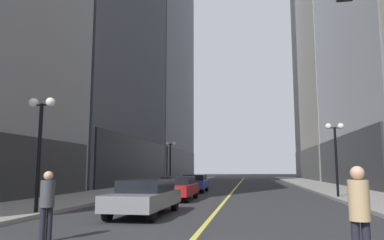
{
  "coord_description": "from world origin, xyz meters",
  "views": [
    {
      "loc": [
        1.45,
        -3.58,
        1.71
      ],
      "look_at": [
        -3.2,
        25.27,
        5.68
      ],
      "focal_mm": 34.09,
      "sensor_mm": 36.0,
      "label": 1
    }
  ],
  "objects_px": {
    "car_blue": "(195,183)",
    "street_lamp_left_near": "(41,128)",
    "car_red": "(178,187)",
    "car_grey": "(145,196)",
    "pedestrian_with_orange_bag": "(47,200)",
    "pedestrian_in_tan_trench": "(359,210)",
    "street_lamp_right_mid": "(335,143)",
    "street_lamp_left_far": "(170,154)"
  },
  "relations": [
    {
      "from": "street_lamp_left_near",
      "to": "street_lamp_left_far",
      "type": "distance_m",
      "value": 22.65
    },
    {
      "from": "car_red",
      "to": "pedestrian_in_tan_trench",
      "type": "distance_m",
      "value": 14.94
    },
    {
      "from": "car_red",
      "to": "street_lamp_left_far",
      "type": "height_order",
      "value": "street_lamp_left_far"
    },
    {
      "from": "car_grey",
      "to": "car_blue",
      "type": "relative_size",
      "value": 1.08
    },
    {
      "from": "street_lamp_right_mid",
      "to": "car_red",
      "type": "bearing_deg",
      "value": -166.33
    },
    {
      "from": "car_blue",
      "to": "street_lamp_left_near",
      "type": "height_order",
      "value": "street_lamp_left_near"
    },
    {
      "from": "pedestrian_with_orange_bag",
      "to": "street_lamp_left_near",
      "type": "relative_size",
      "value": 0.38
    },
    {
      "from": "street_lamp_left_near",
      "to": "street_lamp_right_mid",
      "type": "xyz_separation_m",
      "value": [
        12.8,
        9.93,
        0.0
      ]
    },
    {
      "from": "street_lamp_left_far",
      "to": "car_grey",
      "type": "bearing_deg",
      "value": -79.85
    },
    {
      "from": "car_blue",
      "to": "pedestrian_in_tan_trench",
      "type": "bearing_deg",
      "value": -74.12
    },
    {
      "from": "car_grey",
      "to": "pedestrian_with_orange_bag",
      "type": "bearing_deg",
      "value": -99.76
    },
    {
      "from": "car_blue",
      "to": "street_lamp_left_far",
      "type": "relative_size",
      "value": 1.01
    },
    {
      "from": "pedestrian_with_orange_bag",
      "to": "street_lamp_right_mid",
      "type": "xyz_separation_m",
      "value": [
        9.82,
        14.26,
        2.29
      ]
    },
    {
      "from": "car_grey",
      "to": "pedestrian_with_orange_bag",
      "type": "height_order",
      "value": "pedestrian_with_orange_bag"
    },
    {
      "from": "car_grey",
      "to": "pedestrian_in_tan_trench",
      "type": "distance_m",
      "value": 9.03
    },
    {
      "from": "car_grey",
      "to": "street_lamp_right_mid",
      "type": "height_order",
      "value": "street_lamp_right_mid"
    },
    {
      "from": "car_grey",
      "to": "pedestrian_in_tan_trench",
      "type": "height_order",
      "value": "pedestrian_in_tan_trench"
    },
    {
      "from": "pedestrian_in_tan_trench",
      "to": "street_lamp_left_near",
      "type": "distance_m",
      "value": 11.57
    },
    {
      "from": "car_red",
      "to": "street_lamp_left_near",
      "type": "relative_size",
      "value": 0.98
    },
    {
      "from": "car_blue",
      "to": "street_lamp_left_near",
      "type": "xyz_separation_m",
      "value": [
        -3.62,
        -15.1,
        2.54
      ]
    },
    {
      "from": "pedestrian_with_orange_bag",
      "to": "street_lamp_right_mid",
      "type": "relative_size",
      "value": 0.38
    },
    {
      "from": "car_red",
      "to": "car_blue",
      "type": "bearing_deg",
      "value": 91.3
    },
    {
      "from": "car_grey",
      "to": "car_red",
      "type": "distance_m",
      "value": 6.8
    },
    {
      "from": "car_grey",
      "to": "street_lamp_left_far",
      "type": "distance_m",
      "value": 22.2
    },
    {
      "from": "pedestrian_in_tan_trench",
      "to": "street_lamp_left_near",
      "type": "xyz_separation_m",
      "value": [
        -9.63,
        6.02,
        2.22
      ]
    },
    {
      "from": "car_red",
      "to": "street_lamp_right_mid",
      "type": "relative_size",
      "value": 0.98
    },
    {
      "from": "car_blue",
      "to": "pedestrian_with_orange_bag",
      "type": "bearing_deg",
      "value": -91.89
    },
    {
      "from": "car_red",
      "to": "pedestrian_in_tan_trench",
      "type": "bearing_deg",
      "value": -66.98
    },
    {
      "from": "pedestrian_in_tan_trench",
      "to": "street_lamp_left_far",
      "type": "relative_size",
      "value": 0.4
    },
    {
      "from": "car_blue",
      "to": "street_lamp_left_far",
      "type": "height_order",
      "value": "street_lamp_left_far"
    },
    {
      "from": "car_red",
      "to": "street_lamp_right_mid",
      "type": "height_order",
      "value": "street_lamp_right_mid"
    },
    {
      "from": "car_blue",
      "to": "car_grey",
      "type": "bearing_deg",
      "value": -88.92
    },
    {
      "from": "street_lamp_left_near",
      "to": "car_red",
      "type": "bearing_deg",
      "value": 63.93
    },
    {
      "from": "pedestrian_with_orange_bag",
      "to": "street_lamp_right_mid",
      "type": "height_order",
      "value": "street_lamp_right_mid"
    },
    {
      "from": "pedestrian_in_tan_trench",
      "to": "street_lamp_right_mid",
      "type": "bearing_deg",
      "value": 78.75
    },
    {
      "from": "car_grey",
      "to": "street_lamp_left_near",
      "type": "distance_m",
      "value": 4.73
    },
    {
      "from": "pedestrian_with_orange_bag",
      "to": "street_lamp_right_mid",
      "type": "bearing_deg",
      "value": 55.44
    },
    {
      "from": "street_lamp_left_far",
      "to": "street_lamp_right_mid",
      "type": "distance_m",
      "value": 18.05
    },
    {
      "from": "street_lamp_right_mid",
      "to": "pedestrian_in_tan_trench",
      "type": "bearing_deg",
      "value": -101.25
    },
    {
      "from": "car_blue",
      "to": "street_lamp_left_near",
      "type": "relative_size",
      "value": 1.01
    },
    {
      "from": "pedestrian_in_tan_trench",
      "to": "street_lamp_left_far",
      "type": "xyz_separation_m",
      "value": [
        -9.63,
        28.66,
        2.22
      ]
    },
    {
      "from": "pedestrian_in_tan_trench",
      "to": "street_lamp_left_near",
      "type": "height_order",
      "value": "street_lamp_left_near"
    }
  ]
}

